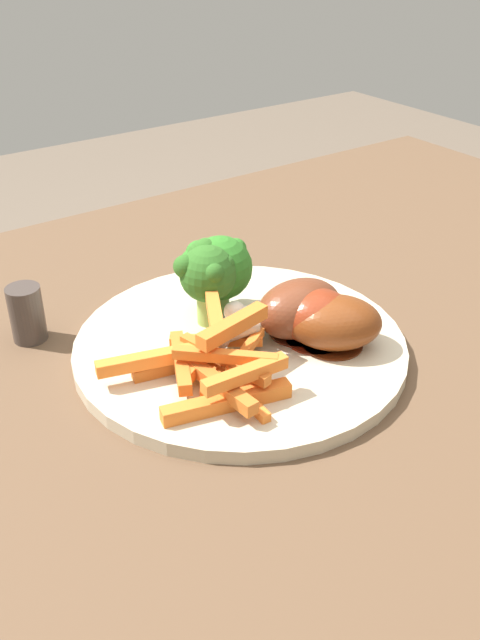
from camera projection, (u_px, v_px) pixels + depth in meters
dining_table at (261, 427)px, 0.70m from camera, size 1.11×0.69×0.75m
dinner_plate at (240, 346)px, 0.60m from camera, size 0.28×0.28×0.01m
broccoli_floret_front at (218, 266)px, 0.62m from camera, size 0.06×0.06×0.07m
broccoli_floret_middle at (207, 272)px, 0.60m from camera, size 0.06×0.06×0.07m
carrot_fries_pile at (211, 363)px, 0.54m from camera, size 0.14×0.12×0.05m
chicken_drumstick_near at (295, 310)px, 0.59m from camera, size 0.13×0.06×0.05m
chicken_drumstick_far at (329, 323)px, 0.58m from camera, size 0.12×0.10×0.04m
chicken_drumstick_extra at (312, 317)px, 0.59m from camera, size 0.10×0.10×0.05m
pepper_shaker at (27, 314)px, 0.61m from camera, size 0.03×0.03×0.05m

